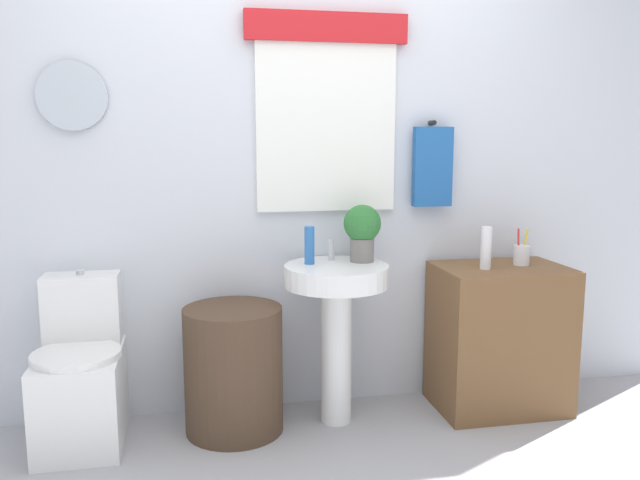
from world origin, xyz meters
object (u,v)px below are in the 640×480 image
pedestal_sink (336,306)px  wooden_cabinet (499,337)px  potted_plant (362,229)px  lotion_bottle (486,248)px  toothbrush_cup (521,255)px  toilet (82,378)px  laundry_hamper (234,369)px  soap_bottle (309,245)px

pedestal_sink → wooden_cabinet: 0.87m
potted_plant → lotion_bottle: 0.61m
lotion_bottle → toothbrush_cup: lotion_bottle is taller
pedestal_sink → toilet: bearing=178.5°
potted_plant → lotion_bottle: bearing=-9.5°
toilet → pedestal_sink: 1.21m
laundry_hamper → wooden_cabinet: size_ratio=0.81×
toothbrush_cup → lotion_bottle: bearing=-164.9°
pedestal_sink → toothbrush_cup: (0.96, 0.02, 0.21)m
wooden_cabinet → toothbrush_cup: 0.43m
laundry_hamper → lotion_bottle: lotion_bottle is taller
potted_plant → toothbrush_cup: size_ratio=1.49×
pedestal_sink → potted_plant: 0.39m
pedestal_sink → wooden_cabinet: size_ratio=1.06×
soap_bottle → potted_plant: (0.26, 0.01, 0.07)m
potted_plant → toothbrush_cup: 0.83m
laundry_hamper → pedestal_sink: pedestal_sink is taller
laundry_hamper → soap_bottle: soap_bottle is taller
wooden_cabinet → potted_plant: (-0.71, 0.06, 0.57)m
wooden_cabinet → pedestal_sink: bearing=180.0°
toilet → pedestal_sink: (1.17, -0.03, 0.28)m
pedestal_sink → potted_plant: (0.14, 0.06, 0.36)m
wooden_cabinet → lotion_bottle: (-0.11, -0.04, 0.47)m
pedestal_sink → potted_plant: potted_plant is taller
toothbrush_cup → wooden_cabinet: bearing=-169.8°
toilet → soap_bottle: (1.05, 0.02, 0.57)m
toilet → laundry_hamper: 0.68m
pedestal_sink → soap_bottle: (-0.12, 0.05, 0.29)m
laundry_hamper → toilet: bearing=177.4°
toothbrush_cup → laundry_hamper: bearing=-179.2°
soap_bottle → potted_plant: 0.27m
toilet → potted_plant: (1.31, 0.03, 0.64)m
wooden_cabinet → soap_bottle: size_ratio=4.09×
laundry_hamper → pedestal_sink: bearing=0.0°
laundry_hamper → wooden_cabinet: wooden_cabinet is taller
laundry_hamper → soap_bottle: bearing=7.7°
pedestal_sink → potted_plant: size_ratio=2.81×
pedestal_sink → toothbrush_cup: toothbrush_cup is taller
toilet → toothbrush_cup: toothbrush_cup is taller
toilet → toothbrush_cup: (2.13, -0.01, 0.49)m
pedestal_sink → wooden_cabinet: (0.85, 0.00, -0.21)m
lotion_bottle → potted_plant: bearing=170.5°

